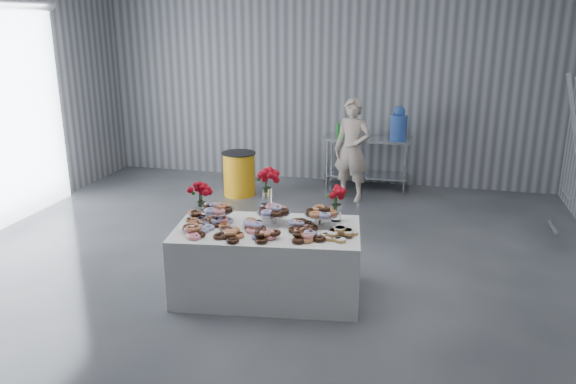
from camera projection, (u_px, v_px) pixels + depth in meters
The scene contains 16 objects.
ground at pixel (250, 287), 6.15m from camera, with size 9.00×9.00×0.00m, color #36383D.
room_walls at pixel (220, 38), 5.50m from camera, with size 8.04×9.04×4.02m.
display_table at pixel (268, 262), 5.90m from camera, with size 1.90×1.00×0.75m, color white.
prep_table at pixel (367, 153), 9.59m from camera, with size 1.50×0.60×0.90m.
donut_mounds at pixel (266, 226), 5.73m from camera, with size 1.80×0.80×0.09m, color #CA7F4A, non-canonical shape.
cake_stand_left at pixel (218, 209), 5.94m from camera, with size 0.36×0.36×0.17m.
cake_stand_mid at pixel (274, 211), 5.88m from camera, with size 0.36×0.36×0.17m.
cake_stand_right at pixel (321, 212), 5.83m from camera, with size 0.36×0.36×0.17m.
danish_pile at pixel (340, 231), 5.55m from camera, with size 0.48×0.48×0.11m, color white, non-canonical shape.
bouquet_left at pixel (201, 192), 6.01m from camera, with size 0.26×0.26×0.42m.
bouquet_right at pixel (336, 194), 5.91m from camera, with size 0.26×0.26×0.42m.
bouquet_center at pixel (267, 183), 6.01m from camera, with size 0.26×0.26×0.57m.
water_jug at pixel (399, 124), 9.32m from camera, with size 0.28×0.28×0.55m.
drink_bottles at pixel (348, 130), 9.45m from camera, with size 0.54×0.08×0.27m, color #268C33, non-canonical shape.
person at pixel (352, 150), 8.96m from camera, with size 0.60×0.39×1.64m, color #CC8C93.
trash_barrel at pixel (239, 174), 9.31m from camera, with size 0.56×0.56×0.72m.
Camera 1 is at (1.73, -5.31, 2.81)m, focal length 35.00 mm.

